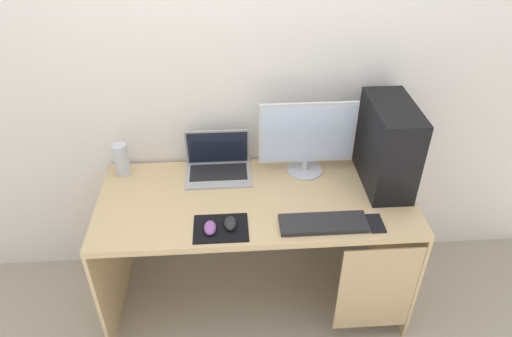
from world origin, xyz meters
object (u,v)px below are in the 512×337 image
at_px(speaker, 122,160).
at_px(mouse_left, 230,223).
at_px(laptop, 218,165).
at_px(mouse_right, 210,228).
at_px(cell_phone, 376,223).
at_px(pc_tower, 388,145).
at_px(keyboard, 323,223).
at_px(monitor, 307,138).

distance_m(speaker, mouse_left, 0.75).
bearing_deg(laptop, mouse_right, -94.87).
bearing_deg(cell_phone, pc_tower, 69.89).
xyz_separation_m(mouse_left, cell_phone, (0.70, -0.03, -0.02)).
xyz_separation_m(laptop, mouse_left, (0.05, -0.45, -0.03)).
bearing_deg(keyboard, speaker, 154.18).
distance_m(laptop, mouse_left, 0.45).
bearing_deg(speaker, monitor, -2.79).
relative_size(speaker, cell_phone, 1.43).
xyz_separation_m(speaker, cell_phone, (1.27, -0.50, -0.09)).
height_order(laptop, keyboard, laptop).
relative_size(laptop, mouse_right, 3.67).
bearing_deg(mouse_left, keyboard, -2.58).
relative_size(pc_tower, cell_phone, 3.51).
bearing_deg(monitor, speaker, 177.21).
distance_m(pc_tower, mouse_right, 0.99).
distance_m(laptop, speaker, 0.52).
bearing_deg(mouse_right, pc_tower, 19.95).
height_order(laptop, mouse_left, laptop).
bearing_deg(laptop, keyboard, -43.31).
relative_size(keyboard, cell_phone, 3.23).
relative_size(monitor, laptop, 1.45).
distance_m(keyboard, mouse_right, 0.54).
xyz_separation_m(pc_tower, laptop, (-0.87, 0.14, -0.18)).
bearing_deg(mouse_left, pc_tower, 20.53).
height_order(laptop, mouse_right, laptop).
height_order(pc_tower, monitor, pc_tower).
distance_m(pc_tower, mouse_left, 0.90).
bearing_deg(mouse_right, monitor, 40.97).
relative_size(pc_tower, monitor, 0.89).
bearing_deg(keyboard, monitor, 92.79).
bearing_deg(pc_tower, cell_phone, -110.11).
relative_size(monitor, mouse_right, 5.32).
bearing_deg(cell_phone, monitor, 121.16).
distance_m(laptop, cell_phone, 0.89).
xyz_separation_m(pc_tower, cell_phone, (-0.12, -0.34, -0.22)).
relative_size(pc_tower, keyboard, 1.09).
bearing_deg(mouse_left, monitor, 45.13).
height_order(speaker, mouse_right, speaker).
bearing_deg(keyboard, laptop, 136.69).
xyz_separation_m(monitor, laptop, (-0.48, 0.03, -0.17)).
xyz_separation_m(laptop, mouse_right, (-0.04, -0.47, -0.03)).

